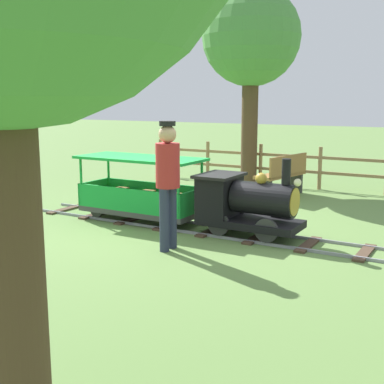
{
  "coord_description": "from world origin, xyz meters",
  "views": [
    {
      "loc": [
        6.3,
        3.98,
        1.88
      ],
      "look_at": [
        0.0,
        0.31,
        0.55
      ],
      "focal_mm": 47.78,
      "sensor_mm": 36.0,
      "label": 1
    }
  ],
  "objects_px": {
    "locomotive": "(244,202)",
    "oak_tree_near": "(251,39)",
    "conductor_person": "(168,175)",
    "passenger_car": "(140,195)",
    "park_bench": "(282,175)"
  },
  "relations": [
    {
      "from": "locomotive",
      "to": "oak_tree_near",
      "type": "relative_size",
      "value": 0.34
    },
    {
      "from": "oak_tree_near",
      "to": "park_bench",
      "type": "bearing_deg",
      "value": 51.78
    },
    {
      "from": "conductor_person",
      "to": "oak_tree_near",
      "type": "xyz_separation_m",
      "value": [
        -5.01,
        -1.13,
        2.16
      ]
    },
    {
      "from": "park_bench",
      "to": "conductor_person",
      "type": "bearing_deg",
      "value": 0.38
    },
    {
      "from": "locomotive",
      "to": "park_bench",
      "type": "height_order",
      "value": "locomotive"
    },
    {
      "from": "park_bench",
      "to": "locomotive",
      "type": "bearing_deg",
      "value": 10.72
    },
    {
      "from": "park_bench",
      "to": "oak_tree_near",
      "type": "height_order",
      "value": "oak_tree_near"
    },
    {
      "from": "locomotive",
      "to": "passenger_car",
      "type": "relative_size",
      "value": 0.72
    },
    {
      "from": "locomotive",
      "to": "oak_tree_near",
      "type": "height_order",
      "value": "oak_tree_near"
    },
    {
      "from": "passenger_car",
      "to": "oak_tree_near",
      "type": "bearing_deg",
      "value": 179.08
    },
    {
      "from": "conductor_person",
      "to": "park_bench",
      "type": "bearing_deg",
      "value": -179.62
    },
    {
      "from": "conductor_person",
      "to": "oak_tree_near",
      "type": "height_order",
      "value": "oak_tree_near"
    },
    {
      "from": "passenger_car",
      "to": "oak_tree_near",
      "type": "relative_size",
      "value": 0.47
    },
    {
      "from": "passenger_car",
      "to": "park_bench",
      "type": "distance_m",
      "value": 3.3
    },
    {
      "from": "locomotive",
      "to": "conductor_person",
      "type": "xyz_separation_m",
      "value": [
        1.06,
        -0.56,
        0.47
      ]
    }
  ]
}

